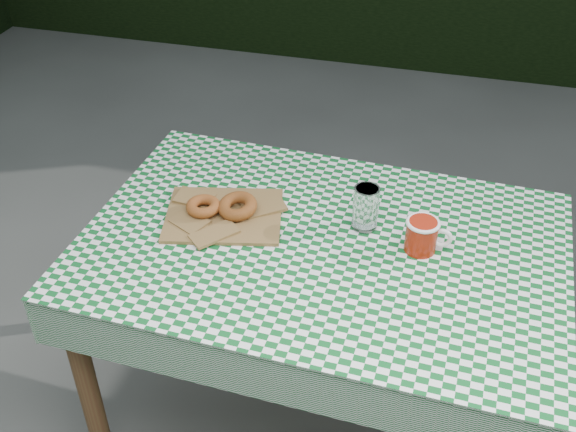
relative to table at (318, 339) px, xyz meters
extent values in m
plane|color=#484843|center=(-0.11, -0.03, -0.38)|extent=(60.00, 60.00, 0.00)
cube|color=brown|center=(0.00, 0.00, 0.00)|extent=(1.32, 0.91, 0.75)
cube|color=#0C5220|center=(0.00, 0.00, 0.38)|extent=(1.34, 0.93, 0.01)
cube|color=olive|center=(-0.30, 0.04, 0.39)|extent=(0.38, 0.33, 0.02)
torus|color=#9C4A20|center=(-0.35, 0.03, 0.41)|extent=(0.13, 0.13, 0.03)
torus|color=brown|center=(-0.26, 0.05, 0.42)|extent=(0.16, 0.16, 0.04)
cylinder|color=white|center=(0.10, 0.10, 0.45)|extent=(0.08, 0.08, 0.13)
camera|label=1|loc=(0.29, -1.44, 1.56)|focal=43.13mm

